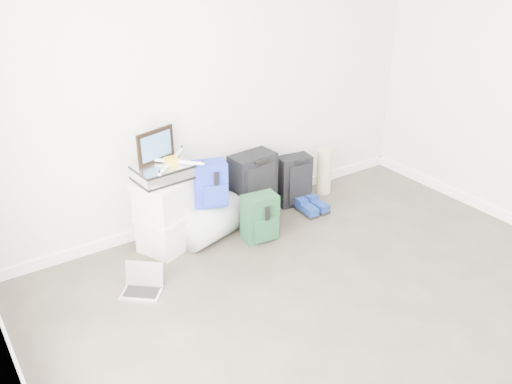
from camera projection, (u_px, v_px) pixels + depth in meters
ground at (410, 358)px, 3.67m from camera, size 5.00×5.00×0.00m
room_envelope at (447, 114)px, 2.92m from camera, size 4.52×5.02×2.71m
boxes_stack at (166, 214)px, 4.79m from camera, size 0.59×0.54×0.68m
briefcase at (163, 172)px, 4.61m from camera, size 0.48×0.37×0.13m
painting at (156, 146)px, 4.59m from camera, size 0.37×0.13×0.29m
drone at (171, 161)px, 4.60m from camera, size 0.43×0.43×0.05m
duffel_bag at (210, 221)px, 4.99m from camera, size 0.68×0.52×0.37m
blue_backpack at (211, 185)px, 4.80m from camera, size 0.33×0.28×0.41m
large_suitcase at (253, 187)px, 5.28m from camera, size 0.46×0.32×0.68m
green_backpack at (260, 219)px, 4.97m from camera, size 0.34×0.26×0.44m
carry_on at (294, 181)px, 5.59m from camera, size 0.36×0.26×0.53m
shoes at (312, 208)px, 5.52m from camera, size 0.27×0.30×0.10m
rolled_rug at (324, 171)px, 5.84m from camera, size 0.16×0.16×0.49m
laptop at (143, 285)px, 4.33m from camera, size 0.38×0.37×0.22m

